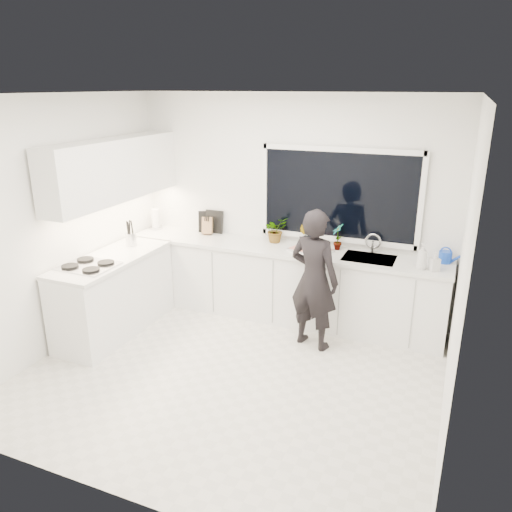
% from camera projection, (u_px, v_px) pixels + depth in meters
% --- Properties ---
extents(floor, '(4.00, 3.50, 0.02)m').
position_uv_depth(floor, '(232.00, 375.00, 5.05)').
color(floor, beige).
rests_on(floor, ground).
extents(wall_back, '(4.00, 0.02, 2.70)m').
position_uv_depth(wall_back, '(291.00, 207.00, 6.15)').
color(wall_back, white).
rests_on(wall_back, ground).
extents(wall_left, '(0.02, 3.50, 2.70)m').
position_uv_depth(wall_left, '(60.00, 225.00, 5.34)').
color(wall_left, white).
rests_on(wall_left, ground).
extents(wall_right, '(0.02, 3.50, 2.70)m').
position_uv_depth(wall_right, '(462.00, 278.00, 3.88)').
color(wall_right, white).
rests_on(wall_right, ground).
extents(ceiling, '(4.00, 3.50, 0.02)m').
position_uv_depth(ceiling, '(226.00, 93.00, 4.17)').
color(ceiling, white).
rests_on(ceiling, wall_back).
extents(window, '(1.80, 0.02, 1.00)m').
position_uv_depth(window, '(339.00, 195.00, 5.83)').
color(window, black).
rests_on(window, wall_back).
extents(base_cabinets_back, '(3.92, 0.58, 0.88)m').
position_uv_depth(base_cabinets_back, '(281.00, 284.00, 6.17)').
color(base_cabinets_back, white).
rests_on(base_cabinets_back, floor).
extents(base_cabinets_left, '(0.58, 1.60, 0.88)m').
position_uv_depth(base_cabinets_left, '(115.00, 296.00, 5.82)').
color(base_cabinets_left, white).
rests_on(base_cabinets_left, floor).
extents(countertop_back, '(3.94, 0.62, 0.04)m').
position_uv_depth(countertop_back, '(281.00, 249.00, 6.02)').
color(countertop_back, silver).
rests_on(countertop_back, base_cabinets_back).
extents(countertop_left, '(0.62, 1.60, 0.04)m').
position_uv_depth(countertop_left, '(111.00, 259.00, 5.67)').
color(countertop_left, silver).
rests_on(countertop_left, base_cabinets_left).
extents(upper_cabinets, '(0.34, 2.10, 0.70)m').
position_uv_depth(upper_cabinets, '(114.00, 170.00, 5.71)').
color(upper_cabinets, white).
rests_on(upper_cabinets, wall_left).
extents(sink, '(0.58, 0.42, 0.14)m').
position_uv_depth(sink, '(369.00, 262.00, 5.65)').
color(sink, silver).
rests_on(sink, countertop_back).
extents(faucet, '(0.03, 0.03, 0.22)m').
position_uv_depth(faucet, '(373.00, 244.00, 5.77)').
color(faucet, silver).
rests_on(faucet, countertop_back).
extents(stovetop, '(0.56, 0.48, 0.03)m').
position_uv_depth(stovetop, '(88.00, 265.00, 5.36)').
color(stovetop, black).
rests_on(stovetop, countertop_left).
extents(person, '(0.65, 0.51, 1.57)m').
position_uv_depth(person, '(314.00, 280.00, 5.37)').
color(person, black).
rests_on(person, floor).
extents(pizza_tray, '(0.54, 0.47, 0.03)m').
position_uv_depth(pizza_tray, '(311.00, 250.00, 5.85)').
color(pizza_tray, '#B5B5BA').
rests_on(pizza_tray, countertop_back).
extents(pizza, '(0.49, 0.42, 0.01)m').
position_uv_depth(pizza, '(311.00, 249.00, 5.85)').
color(pizza, red).
rests_on(pizza, pizza_tray).
extents(watering_can, '(0.17, 0.17, 0.13)m').
position_uv_depth(watering_can, '(445.00, 257.00, 5.46)').
color(watering_can, blue).
rests_on(watering_can, countertop_back).
extents(paper_towel_roll, '(0.12, 0.12, 0.26)m').
position_uv_depth(paper_towel_roll, '(156.00, 220.00, 6.74)').
color(paper_towel_roll, silver).
rests_on(paper_towel_roll, countertop_back).
extents(knife_block, '(0.15, 0.13, 0.22)m').
position_uv_depth(knife_block, '(207.00, 226.00, 6.50)').
color(knife_block, brown).
rests_on(knife_block, countertop_back).
extents(utensil_crock, '(0.15, 0.15, 0.16)m').
position_uv_depth(utensil_crock, '(131.00, 239.00, 6.05)').
color(utensil_crock, silver).
rests_on(utensil_crock, countertop_left).
extents(picture_frame_large, '(0.21, 0.10, 0.28)m').
position_uv_depth(picture_frame_large, '(207.00, 222.00, 6.60)').
color(picture_frame_large, black).
rests_on(picture_frame_large, countertop_back).
extents(picture_frame_small, '(0.25, 0.03, 0.30)m').
position_uv_depth(picture_frame_small, '(214.00, 222.00, 6.55)').
color(picture_frame_small, black).
rests_on(picture_frame_small, countertop_back).
extents(herb_plants, '(1.05, 0.37, 0.32)m').
position_uv_depth(herb_plants, '(291.00, 232.00, 6.09)').
color(herb_plants, '#26662D').
rests_on(herb_plants, countertop_back).
extents(soap_bottles, '(0.27, 0.15, 0.28)m').
position_uv_depth(soap_bottles, '(427.00, 258.00, 5.24)').
color(soap_bottles, '#D8BF66').
rests_on(soap_bottles, countertop_back).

